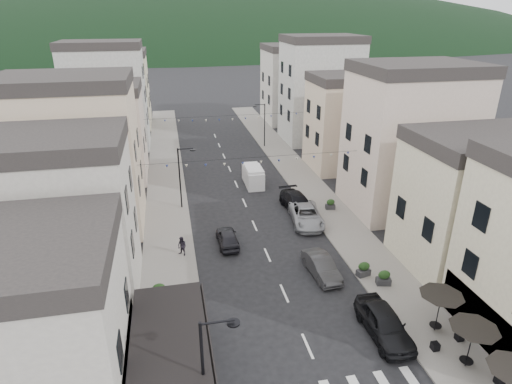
% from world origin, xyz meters
% --- Properties ---
extents(sidewalk_left, '(4.00, 76.00, 0.12)m').
position_xyz_m(sidewalk_left, '(-7.50, 32.00, 0.06)').
color(sidewalk_left, slate).
rests_on(sidewalk_left, ground).
extents(sidewalk_right, '(4.00, 76.00, 0.12)m').
position_xyz_m(sidewalk_right, '(7.50, 32.00, 0.06)').
color(sidewalk_right, slate).
rests_on(sidewalk_right, ground).
extents(hill_backdrop, '(640.00, 360.00, 70.00)m').
position_xyz_m(hill_backdrop, '(0.00, 300.00, 0.00)').
color(hill_backdrop, black).
rests_on(hill_backdrop, ground).
extents(boutique_awning, '(3.77, 7.50, 3.28)m').
position_xyz_m(boutique_awning, '(-7.25, 5.00, 3.11)').
color(boutique_awning, black).
rests_on(boutique_awning, ground).
extents(buildings_row_left, '(10.20, 54.16, 14.00)m').
position_xyz_m(buildings_row_left, '(-14.50, 37.75, 6.12)').
color(buildings_row_left, '#ADA79F').
rests_on(buildings_row_left, ground).
extents(buildings_row_right, '(10.20, 54.16, 14.50)m').
position_xyz_m(buildings_row_right, '(14.50, 36.59, 6.32)').
color(buildings_row_right, '#BDB396').
rests_on(buildings_row_right, ground).
extents(cafe_terrace, '(2.50, 8.10, 2.53)m').
position_xyz_m(cafe_terrace, '(7.70, 2.80, 2.36)').
color(cafe_terrace, black).
rests_on(cafe_terrace, ground).
extents(streetlamp_left_near, '(1.70, 0.56, 6.00)m').
position_xyz_m(streetlamp_left_near, '(-5.82, 2.00, 3.70)').
color(streetlamp_left_near, black).
rests_on(streetlamp_left_near, ground).
extents(streetlamp_left_far, '(1.70, 0.56, 6.00)m').
position_xyz_m(streetlamp_left_far, '(-5.82, 26.00, 3.70)').
color(streetlamp_left_far, black).
rests_on(streetlamp_left_far, ground).
extents(streetlamp_right_far, '(1.70, 0.56, 6.00)m').
position_xyz_m(streetlamp_right_far, '(5.82, 44.00, 3.70)').
color(streetlamp_right_far, black).
rests_on(streetlamp_right_far, ground).
extents(bollards, '(11.66, 10.26, 0.60)m').
position_xyz_m(bollards, '(0.00, 5.50, 0.42)').
color(bollards, gray).
rests_on(bollards, ground).
extents(bunting_near, '(19.00, 0.28, 0.62)m').
position_xyz_m(bunting_near, '(0.00, 22.00, 5.65)').
color(bunting_near, black).
rests_on(bunting_near, ground).
extents(bunting_far, '(19.00, 0.28, 0.62)m').
position_xyz_m(bunting_far, '(0.00, 38.00, 5.65)').
color(bunting_far, black).
rests_on(bunting_far, ground).
extents(parked_car_a, '(2.00, 4.95, 1.68)m').
position_xyz_m(parked_car_a, '(4.60, 6.00, 0.84)').
color(parked_car_a, black).
rests_on(parked_car_a, ground).
extents(parked_car_b, '(1.83, 4.37, 1.41)m').
position_xyz_m(parked_car_b, '(3.15, 12.60, 0.70)').
color(parked_car_b, '#2E2D30').
rests_on(parked_car_b, ground).
extents(parked_car_c, '(3.20, 5.80, 1.54)m').
position_xyz_m(parked_car_c, '(4.60, 20.60, 0.77)').
color(parked_car_c, '#94969C').
rests_on(parked_car_c, ground).
extents(parked_car_d, '(2.73, 5.61, 1.57)m').
position_xyz_m(parked_car_d, '(4.60, 23.26, 0.79)').
color(parked_car_d, black).
rests_on(parked_car_d, ground).
extents(parked_car_e, '(1.62, 3.90, 1.32)m').
position_xyz_m(parked_car_e, '(-2.80, 18.18, 0.66)').
color(parked_car_e, black).
rests_on(parked_car_e, ground).
extents(delivery_van, '(1.82, 4.45, 2.12)m').
position_xyz_m(delivery_van, '(1.80, 30.57, 1.04)').
color(delivery_van, white).
rests_on(delivery_van, ground).
extents(pedestrian_a, '(0.63, 0.44, 1.67)m').
position_xyz_m(pedestrian_a, '(-5.80, 9.85, 0.95)').
color(pedestrian_a, black).
rests_on(pedestrian_a, sidewalk_left).
extents(pedestrian_b, '(0.95, 0.93, 1.54)m').
position_xyz_m(pedestrian_b, '(-6.45, 17.14, 0.89)').
color(pedestrian_b, black).
rests_on(pedestrian_b, sidewalk_left).
extents(planter_la, '(1.26, 0.98, 1.24)m').
position_xyz_m(planter_la, '(-6.28, 6.97, 0.72)').
color(planter_la, '#2F2F31').
rests_on(planter_la, sidewalk_left).
extents(planter_lb, '(1.04, 0.67, 1.09)m').
position_xyz_m(planter_lb, '(-8.17, 12.03, 0.65)').
color(planter_lb, '#303032').
rests_on(planter_lb, sidewalk_left).
extents(planter_ra, '(1.06, 0.72, 1.08)m').
position_xyz_m(planter_ra, '(6.89, 10.47, 0.65)').
color(planter_ra, '#2B2B2D').
rests_on(planter_ra, sidewalk_right).
extents(planter_rb, '(1.06, 0.74, 1.07)m').
position_xyz_m(planter_rb, '(6.00, 11.74, 0.64)').
color(planter_rb, '#2F2F31').
rests_on(planter_rb, sidewalk_right).
extents(planter_rc, '(0.96, 0.63, 1.00)m').
position_xyz_m(planter_rc, '(7.68, 22.70, 0.61)').
color(planter_rc, '#2B2B2D').
rests_on(planter_rc, sidewalk_right).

